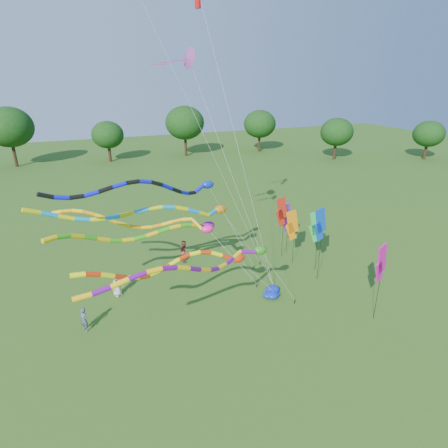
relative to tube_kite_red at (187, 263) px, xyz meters
name	(u,v)px	position (x,y,z in m)	size (l,w,h in m)	color
ground	(269,331)	(4.27, -1.93, -4.36)	(160.00, 160.00, 0.00)	#235115
tree_ring	(192,266)	(-0.50, -2.52, 1.17)	(114.59, 116.60, 9.69)	#382314
tube_kite_red	(187,263)	(0.00, 0.00, 0.00)	(12.02, 2.61, 6.24)	black
tube_kite_orange	(154,223)	(-0.66, 4.87, 0.72)	(12.19, 3.97, 6.80)	black
tube_kite_purple	(209,264)	(0.33, -2.58, 1.16)	(12.70, 4.34, 7.13)	black
tube_kite_blue	(159,188)	(-0.68, 2.45, 3.65)	(13.36, 4.26, 9.45)	black
tube_kite_cyan	(160,212)	(-0.36, 4.15, 1.65)	(15.07, 2.43, 8.04)	black
tube_kite_green	(160,231)	(-0.24, 5.01, 0.03)	(13.33, 4.49, 6.50)	black
delta_kite_high_c	(188,58)	(2.28, 5.72, 10.48)	(6.76, 4.44, 15.81)	black
banner_pole_blue_b	(320,225)	(10.19, 1.96, -0.03)	(1.16, 0.27, 5.61)	black
banner_pole_green	(316,227)	(10.99, 3.44, -0.85)	(1.14, 0.38, 4.77)	black
banner_pole_red	(282,212)	(9.77, 6.30, -0.46)	(1.16, 0.21, 5.17)	black
banner_pole_magenta_a	(381,264)	(10.51, -3.41, -0.51)	(1.12, 0.45, 5.11)	black
banner_pole_orange	(292,225)	(9.93, 4.97, -1.14)	(1.16, 0.21, 4.48)	black
banner_pole_violet	(286,218)	(10.52, 6.72, -1.21)	(1.12, 0.47, 4.41)	black
blue_nylon_heap	(274,293)	(6.39, 1.31, -4.14)	(1.56, 1.53, 0.49)	#0D2AB2
person_a	(117,285)	(-3.31, 5.42, -3.54)	(0.80, 0.52, 1.63)	beige
person_b	(84,320)	(-5.63, 2.24, -3.59)	(0.56, 0.37, 1.53)	#454E60
person_c	(184,251)	(2.34, 8.52, -3.47)	(0.86, 0.67, 1.77)	brown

